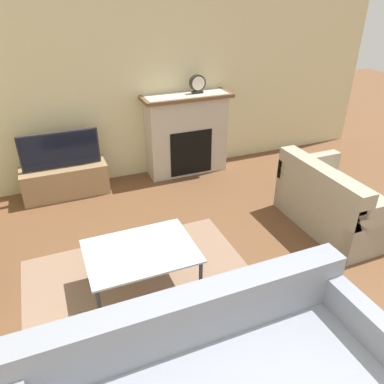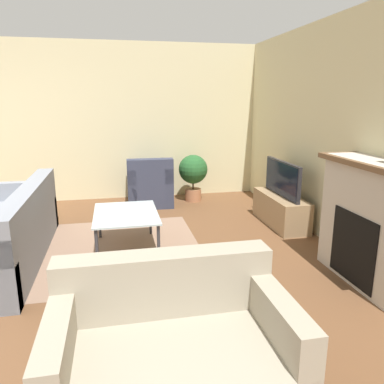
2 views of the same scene
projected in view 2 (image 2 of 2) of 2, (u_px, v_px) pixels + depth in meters
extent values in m
cube|color=beige|center=(340.00, 134.00, 4.36)|extent=(8.56, 0.06, 2.70)
cube|color=beige|center=(119.00, 122.00, 6.54)|extent=(0.06, 7.91, 2.70)
cube|color=#896B56|center=(119.00, 249.00, 4.48)|extent=(2.19, 1.94, 0.00)
cube|color=#BCB2A3|center=(374.00, 224.00, 3.52)|extent=(1.18, 0.39, 1.20)
cube|color=black|center=(352.00, 248.00, 3.54)|extent=(0.65, 0.01, 0.67)
cube|color=brown|center=(378.00, 164.00, 3.38)|extent=(1.30, 0.45, 0.05)
cube|color=#997A56|center=(280.00, 210.00, 5.32)|extent=(1.12, 0.40, 0.43)
cube|color=#232328|center=(282.00, 179.00, 5.21)|extent=(1.01, 0.05, 0.49)
cube|color=black|center=(281.00, 179.00, 5.21)|extent=(0.97, 0.01, 0.45)
cube|color=gray|center=(29.00, 206.00, 4.07)|extent=(2.36, 0.20, 0.40)
cube|color=gray|center=(19.00, 206.00, 5.12)|extent=(0.14, 0.96, 0.66)
cube|color=#9E937F|center=(174.00, 375.00, 2.15)|extent=(0.86, 1.35, 0.42)
cube|color=#9E937F|center=(165.00, 283.00, 2.36)|extent=(0.20, 1.35, 0.40)
cube|color=#9E937F|center=(61.00, 372.00, 2.00)|extent=(0.86, 0.14, 0.66)
cube|color=#9E937F|center=(274.00, 343.00, 2.24)|extent=(0.86, 0.14, 0.66)
cube|color=#33384C|center=(150.00, 192.00, 6.37)|extent=(0.79, 0.76, 0.42)
cube|color=#33384C|center=(150.00, 171.00, 6.00)|extent=(0.22, 0.74, 0.40)
cube|color=#33384C|center=(167.00, 184.00, 6.40)|extent=(0.78, 0.16, 0.66)
cube|color=#33384C|center=(132.00, 186.00, 6.29)|extent=(0.78, 0.16, 0.66)
cylinder|color=#333338|center=(100.00, 222.00, 4.81)|extent=(0.04, 0.04, 0.43)
cylinder|color=#333338|center=(97.00, 248.00, 3.95)|extent=(0.04, 0.04, 0.43)
cylinder|color=#333338|center=(150.00, 218.00, 4.94)|extent=(0.04, 0.04, 0.43)
cylinder|color=#333338|center=(159.00, 244.00, 4.08)|extent=(0.04, 0.04, 0.43)
cube|color=silver|center=(126.00, 214.00, 4.39)|extent=(0.99, 0.74, 0.02)
cylinder|color=#AD704C|center=(193.00, 195.00, 6.61)|extent=(0.28, 0.28, 0.21)
cylinder|color=#4C3823|center=(193.00, 185.00, 6.57)|extent=(0.03, 0.03, 0.15)
sphere|color=#235628|center=(193.00, 169.00, 6.50)|extent=(0.50, 0.50, 0.50)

